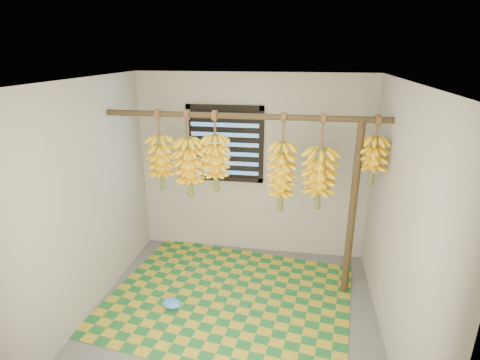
% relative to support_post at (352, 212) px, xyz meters
% --- Properties ---
extents(floor, '(3.00, 3.00, 0.01)m').
position_rel_support_post_xyz_m(floor, '(-1.20, -0.70, -1.00)').
color(floor, '#545454').
rests_on(floor, ground).
extents(ceiling, '(3.00, 3.00, 0.01)m').
position_rel_support_post_xyz_m(ceiling, '(-1.20, -0.70, 1.40)').
color(ceiling, silver).
rests_on(ceiling, wall_back).
extents(wall_back, '(3.00, 0.01, 2.40)m').
position_rel_support_post_xyz_m(wall_back, '(-1.20, 0.80, 0.20)').
color(wall_back, gray).
rests_on(wall_back, floor).
extents(wall_left, '(0.01, 3.00, 2.40)m').
position_rel_support_post_xyz_m(wall_left, '(-2.71, -0.70, 0.20)').
color(wall_left, gray).
rests_on(wall_left, floor).
extents(wall_right, '(0.01, 3.00, 2.40)m').
position_rel_support_post_xyz_m(wall_right, '(0.30, -0.70, 0.20)').
color(wall_right, gray).
rests_on(wall_right, floor).
extents(window, '(1.00, 0.04, 1.00)m').
position_rel_support_post_xyz_m(window, '(-1.55, 0.78, 0.50)').
color(window, black).
rests_on(window, wall_back).
extents(hanging_pole, '(3.00, 0.06, 0.06)m').
position_rel_support_post_xyz_m(hanging_pole, '(-1.20, 0.00, 1.00)').
color(hanging_pole, '#46331C').
rests_on(hanging_pole, wall_left).
extents(support_post, '(0.08, 0.08, 2.00)m').
position_rel_support_post_xyz_m(support_post, '(0.00, 0.00, 0.00)').
color(support_post, '#46331C').
rests_on(support_post, floor).
extents(woven_mat, '(2.88, 2.43, 0.01)m').
position_rel_support_post_xyz_m(woven_mat, '(-1.29, -0.35, -0.99)').
color(woven_mat, '#1B5C28').
rests_on(woven_mat, floor).
extents(plastic_bag, '(0.24, 0.18, 0.09)m').
position_rel_support_post_xyz_m(plastic_bag, '(-1.87, -0.62, -0.94)').
color(plastic_bag, '#3B86DE').
rests_on(plastic_bag, woven_mat).
extents(banana_bunch_a, '(0.28, 0.28, 0.91)m').
position_rel_support_post_xyz_m(banana_bunch_a, '(-2.12, 0.00, 0.46)').
color(banana_bunch_a, brown).
rests_on(banana_bunch_a, hanging_pole).
extents(banana_bunch_b, '(0.33, 0.33, 0.97)m').
position_rel_support_post_xyz_m(banana_bunch_b, '(-1.79, 0.00, 0.42)').
color(banana_bunch_b, brown).
rests_on(banana_bunch_b, hanging_pole).
extents(banana_bunch_c, '(0.29, 0.29, 0.89)m').
position_rel_support_post_xyz_m(banana_bunch_c, '(-1.49, 0.00, 0.48)').
color(banana_bunch_c, brown).
rests_on(banana_bunch_c, hanging_pole).
extents(banana_bunch_d, '(0.29, 0.29, 1.07)m').
position_rel_support_post_xyz_m(banana_bunch_d, '(-0.77, 0.00, 0.36)').
color(banana_bunch_d, brown).
rests_on(banana_bunch_d, hanging_pole).
extents(banana_bunch_e, '(0.36, 0.36, 1.02)m').
position_rel_support_post_xyz_m(banana_bunch_e, '(-0.38, 0.00, 0.36)').
color(banana_bunch_e, brown).
rests_on(banana_bunch_e, hanging_pole).
extents(banana_bunch_f, '(0.29, 0.29, 0.71)m').
position_rel_support_post_xyz_m(banana_bunch_f, '(0.15, -0.00, 0.59)').
color(banana_bunch_f, brown).
rests_on(banana_bunch_f, hanging_pole).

